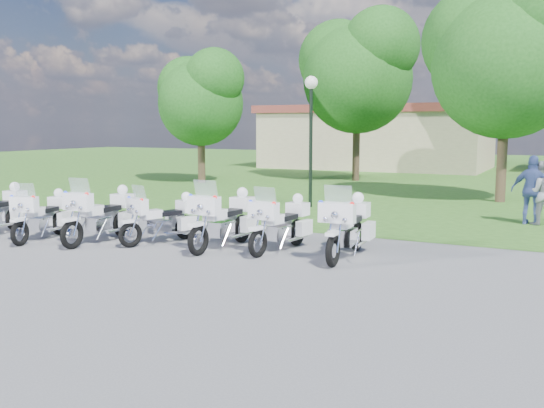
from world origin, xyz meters
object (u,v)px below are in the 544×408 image
at_px(motorcycle_5, 282,223).
at_px(bystander_c, 533,190).
at_px(motorcycle_2, 102,214).
at_px(motorcycle_6, 348,226).
at_px(motorcycle_1, 43,215).
at_px(motorcycle_3, 163,218).
at_px(bystander_b, 540,193).
at_px(motorcycle_4, 225,218).
at_px(lamp_post, 311,109).

height_order(motorcycle_5, bystander_c, bystander_c).
relative_size(motorcycle_2, motorcycle_6, 1.00).
distance_m(motorcycle_1, motorcycle_3, 3.05).
relative_size(bystander_b, bystander_c, 0.92).
bearing_deg(motorcycle_6, motorcycle_5, -3.89).
height_order(motorcycle_2, motorcycle_5, motorcycle_2).
height_order(motorcycle_4, lamp_post, lamp_post).
relative_size(motorcycle_4, lamp_post, 0.54).
height_order(motorcycle_4, motorcycle_6, motorcycle_4).
relative_size(motorcycle_1, bystander_c, 1.09).
xyz_separation_m(bystander_b, bystander_c, (-0.20, -0.07, 0.08)).
bearing_deg(motorcycle_2, bystander_b, -140.84).
xyz_separation_m(motorcycle_1, motorcycle_6, (7.36, 1.42, 0.07)).
distance_m(motorcycle_2, motorcycle_5, 4.40).
xyz_separation_m(motorcycle_5, lamp_post, (-2.33, 6.99, 2.70)).
xyz_separation_m(motorcycle_1, motorcycle_5, (5.80, 1.44, 0.02)).
bearing_deg(motorcycle_6, motorcycle_4, 2.77).
distance_m(motorcycle_1, motorcycle_4, 4.65).
bearing_deg(bystander_c, motorcycle_6, 67.41).
relative_size(motorcycle_1, motorcycle_4, 0.89).
relative_size(motorcycle_3, bystander_b, 1.13).
distance_m(motorcycle_1, motorcycle_6, 7.50).
bearing_deg(bystander_c, motorcycle_5, 57.15).
xyz_separation_m(motorcycle_4, bystander_c, (6.00, 6.69, 0.30)).
bearing_deg(lamp_post, motorcycle_6, -60.98).
bearing_deg(motorcycle_3, motorcycle_2, 43.50).
height_order(motorcycle_2, motorcycle_3, motorcycle_2).
relative_size(motorcycle_5, bystander_c, 1.14).
bearing_deg(motorcycle_2, motorcycle_1, 14.81).
xyz_separation_m(lamp_post, bystander_b, (7.23, -0.55, -2.42)).
height_order(motorcycle_3, motorcycle_4, motorcycle_4).
height_order(motorcycle_3, lamp_post, lamp_post).
bearing_deg(motorcycle_4, motorcycle_6, -171.01).
height_order(motorcycle_2, motorcycle_6, motorcycle_6).
distance_m(motorcycle_4, lamp_post, 7.84).
bearing_deg(motorcycle_4, motorcycle_3, 7.99).
relative_size(motorcycle_2, motorcycle_3, 1.18).
height_order(motorcycle_1, motorcycle_2, motorcycle_2).
xyz_separation_m(motorcycle_3, lamp_post, (0.58, 7.45, 2.73)).
xyz_separation_m(motorcycle_4, lamp_post, (-1.04, 7.31, 2.65)).
relative_size(motorcycle_1, motorcycle_5, 0.96).
height_order(motorcycle_1, bystander_b, bystander_b).
distance_m(motorcycle_3, motorcycle_6, 4.50).
bearing_deg(bystander_b, motorcycle_1, 16.40).
height_order(motorcycle_3, motorcycle_6, motorcycle_6).
bearing_deg(motorcycle_1, motorcycle_3, -173.68).
relative_size(motorcycle_2, bystander_c, 1.22).
xyz_separation_m(motorcycle_3, bystander_c, (7.62, 6.83, 0.38)).
distance_m(motorcycle_2, bystander_c, 11.64).
xyz_separation_m(motorcycle_3, bystander_b, (7.82, 6.90, 0.30)).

